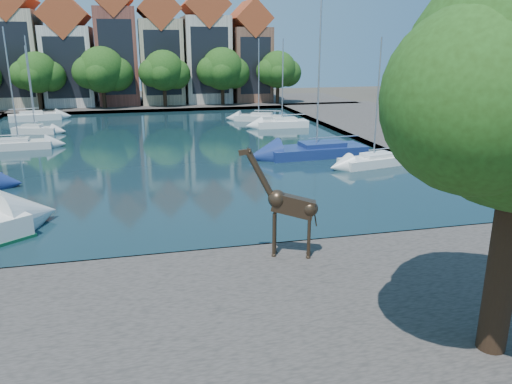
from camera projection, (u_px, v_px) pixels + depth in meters
ground at (193, 261)px, 21.15m from camera, size 160.00×160.00×0.00m
water_basin at (162, 148)px, 43.50m from camera, size 38.00×50.00×0.08m
near_quay at (220, 351)px, 14.55m from camera, size 50.00×14.00×0.50m
far_quay at (149, 104)px, 73.25m from camera, size 60.00×16.00×0.50m
right_quay at (419, 134)px, 49.00m from camera, size 14.00×52.00×0.50m
townhouse_west_mid at (17, 48)px, 67.17m from camera, size 5.94×9.18×16.79m
townhouse_west_inner at (69, 54)px, 68.87m from camera, size 6.43×9.18×15.15m
townhouse_center at (117, 47)px, 70.02m from camera, size 5.44×9.18×16.93m
townhouse_east_inner at (160, 51)px, 71.54m from camera, size 5.94×9.18×15.79m
townhouse_east_mid at (205, 48)px, 72.88m from camera, size 6.43×9.18×16.65m
townhouse_east_end at (249, 55)px, 74.61m from camera, size 5.44×9.18×14.43m
far_tree_west at (38, 74)px, 63.64m from camera, size 6.76×5.20×7.36m
far_tree_mid_west at (103, 71)px, 65.37m from camera, size 7.80×6.00×8.00m
far_tree_mid_east at (164, 72)px, 67.19m from camera, size 7.02×5.40×7.52m
far_tree_east at (223, 70)px, 68.94m from camera, size 7.54×5.80×7.84m
far_tree_far_east at (279, 71)px, 70.77m from camera, size 6.76×5.20×7.36m
giraffe_statue at (287, 205)px, 19.88m from camera, size 3.00×1.39×4.42m
sailboat_left_c at (19, 143)px, 43.00m from camera, size 5.42×2.21×10.06m
sailboat_left_d at (35, 128)px, 50.35m from camera, size 4.55×2.52×8.56m
sailboat_left_e at (35, 115)px, 58.91m from camera, size 6.04×3.22×9.59m
sailboat_right_a at (373, 159)px, 37.06m from camera, size 5.58×2.95×9.21m
sailboat_right_b at (316, 149)px, 40.18m from camera, size 8.19×3.35×13.02m
sailboat_right_c at (282, 122)px, 54.04m from camera, size 5.61×2.12×9.24m
sailboat_right_d at (259, 116)px, 58.48m from camera, size 5.80×3.94×9.27m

